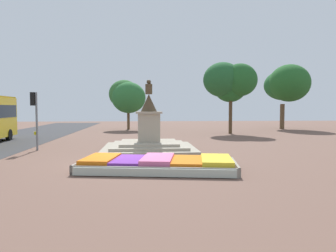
{
  "coord_description": "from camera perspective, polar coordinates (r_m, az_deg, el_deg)",
  "views": [
    {
      "loc": [
        0.78,
        -15.01,
        2.6
      ],
      "look_at": [
        2.19,
        3.26,
        1.56
      ],
      "focal_mm": 35.0,
      "sensor_mm": 36.0,
      "label": 1
    }
  ],
  "objects": [
    {
      "name": "statue_monument",
      "position": [
        20.38,
        -3.34,
        -2.11
      ],
      "size": [
        5.61,
        5.61,
        4.32
      ],
      "color": "#9D937F",
      "rests_on": "ground_plane"
    },
    {
      "name": "park_tree_far_right",
      "position": [
        38.66,
        -7.23,
        5.19
      ],
      "size": [
        4.31,
        4.1,
        5.86
      ],
      "color": "brown",
      "rests_on": "ground_plane"
    },
    {
      "name": "traffic_light_mid_block",
      "position": [
        21.3,
        -22.2,
        2.53
      ],
      "size": [
        0.41,
        0.29,
        3.52
      ],
      "color": "slate",
      "rests_on": "ground_plane"
    },
    {
      "name": "flower_planter",
      "position": [
        13.66,
        -1.74,
        -6.7
      ],
      "size": [
        6.83,
        3.92,
        0.56
      ],
      "color": "#38281C",
      "rests_on": "ground_plane"
    },
    {
      "name": "ground_plane",
      "position": [
        15.25,
        -7.33,
        -6.61
      ],
      "size": [
        94.84,
        94.84,
        0.0
      ],
      "primitive_type": "plane",
      "color": "brown"
    },
    {
      "name": "park_tree_far_left",
      "position": [
        42.52,
        20.05,
        6.93
      ],
      "size": [
        5.01,
        6.21,
        7.75
      ],
      "color": "brown",
      "rests_on": "ground_plane"
    },
    {
      "name": "park_tree_behind_statue",
      "position": [
        33.3,
        10.64,
        7.58
      ],
      "size": [
        5.17,
        4.21,
        7.09
      ],
      "color": "#4C3823",
      "rests_on": "ground_plane"
    }
  ]
}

